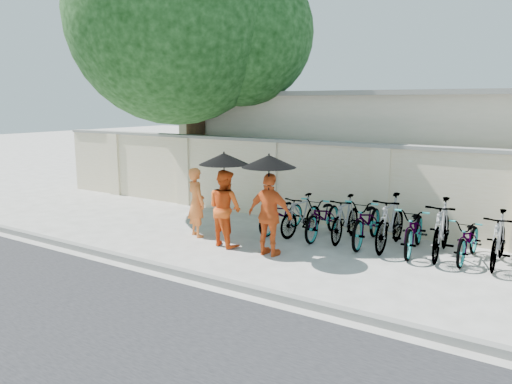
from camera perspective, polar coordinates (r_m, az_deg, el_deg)
The scene contains 20 objects.
ground at distance 10.37m, azimuth -2.64°, elevation -6.77°, with size 80.00×80.00×0.00m, color beige.
kerb at distance 9.10m, azimuth -9.00°, elevation -8.96°, with size 40.00×0.16×0.12m, color gray.
compound_wall at distance 12.39m, azimuth 9.83°, elevation 0.66°, with size 20.00×0.30×2.00m, color beige.
building_behind at distance 15.57m, azimuth 18.92°, elevation 4.43°, with size 14.00×6.00×3.20m, color beige.
shade_tree at distance 14.67m, azimuth -7.87°, elevation 18.27°, with size 6.70×6.20×8.20m.
monk_left at distance 11.39m, azimuth -6.84°, elevation -1.17°, with size 0.58×0.38×1.58m, color orange.
monk_center at distance 10.59m, azimuth -3.57°, elevation -1.83°, with size 0.80×0.62×1.64m, color #EB5316.
parasol_center at distance 10.33m, azimuth -3.68°, elevation 3.81°, with size 1.05×1.05×1.07m.
monk_right at distance 9.89m, azimuth 1.60°, elevation -2.62°, with size 0.98×0.41×1.66m, color #E65B1F.
parasol_right at distance 9.63m, azimuth 1.49°, elevation 3.54°, with size 1.07×1.07×1.09m.
bike_0 at distance 11.76m, azimuth 3.00°, elevation -2.44°, with size 0.60×1.72×0.90m, color #8F8F9C.
bike_1 at distance 11.52m, azimuth 5.23°, elevation -2.62°, with size 0.45×1.58×0.95m, color #8F8F9C.
bike_2 at distance 11.37m, azimuth 7.72°, elevation -2.79°, with size 0.65×1.85×0.97m, color #8F8F9C.
bike_3 at distance 11.19m, azimuth 10.18°, elevation -2.99°, with size 0.47×1.67×1.00m, color #8F8F9C.
bike_4 at distance 11.00m, azimuth 12.63°, elevation -3.24°, with size 0.69×1.97×1.03m, color #8F8F9C.
bike_5 at distance 10.78m, azimuth 15.11°, elevation -3.32°, with size 0.54×1.90×1.14m, color #8F8F9C.
bike_6 at distance 10.65m, azimuth 17.71°, elevation -4.07°, with size 0.65×1.87×0.98m, color #8F8F9C.
bike_7 at distance 10.52m, azimuth 20.45°, elevation -3.93°, with size 0.54×1.91×1.15m, color #8F8F9C.
bike_8 at distance 10.48m, azimuth 23.17°, elevation -4.96°, with size 0.58×1.66×0.87m, color #8F8F9C.
bike_9 at distance 10.38m, azimuth 25.98°, elevation -4.86°, with size 0.49×1.72×1.03m, color #8F8F9C.
Camera 1 is at (5.83, -8.02, 3.05)m, focal length 35.00 mm.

